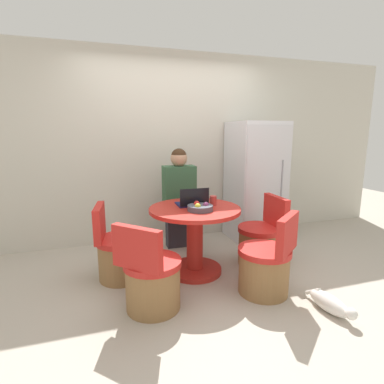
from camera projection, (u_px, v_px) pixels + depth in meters
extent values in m
plane|color=#B2A899|center=(205.00, 280.00, 3.12)|extent=(12.00, 12.00, 0.00)
cube|color=beige|center=(171.00, 148.00, 4.21)|extent=(7.00, 0.06, 2.60)
cube|color=silver|center=(255.00, 181.00, 4.26)|extent=(0.68, 0.69, 1.66)
cube|color=silver|center=(268.00, 185.00, 3.93)|extent=(0.65, 0.01, 1.56)
cylinder|color=gray|center=(282.00, 179.00, 3.96)|extent=(0.02, 0.02, 0.50)
cylinder|color=#B2261E|center=(195.00, 269.00, 3.32)|extent=(0.59, 0.59, 0.05)
cylinder|color=#B2261E|center=(195.00, 240.00, 3.25)|extent=(0.18, 0.18, 0.64)
cylinder|color=#B2261E|center=(195.00, 209.00, 3.18)|extent=(0.98, 0.98, 0.04)
cylinder|color=olive|center=(259.00, 247.00, 3.50)|extent=(0.47, 0.47, 0.39)
cylinder|color=red|center=(260.00, 229.00, 3.45)|extent=(0.50, 0.50, 0.06)
cube|color=red|center=(276.00, 211.00, 3.47)|extent=(0.08, 0.45, 0.35)
cylinder|color=olive|center=(153.00, 287.00, 2.60)|extent=(0.47, 0.47, 0.39)
cylinder|color=red|center=(152.00, 263.00, 2.56)|extent=(0.50, 0.50, 0.06)
cube|color=red|center=(137.00, 248.00, 2.35)|extent=(0.37, 0.37, 0.35)
cylinder|color=olive|center=(122.00, 260.00, 3.15)|extent=(0.47, 0.47, 0.39)
cylinder|color=red|center=(121.00, 240.00, 3.10)|extent=(0.50, 0.50, 0.06)
cube|color=red|center=(99.00, 222.00, 3.03)|extent=(0.13, 0.46, 0.35)
cylinder|color=olive|center=(264.00, 273.00, 2.86)|extent=(0.47, 0.47, 0.39)
cylinder|color=red|center=(265.00, 251.00, 2.82)|extent=(0.50, 0.50, 0.06)
cube|color=red|center=(287.00, 235.00, 2.67)|extent=(0.39, 0.34, 0.35)
cube|color=#2D2D38|center=(177.00, 230.00, 4.03)|extent=(0.28, 0.16, 0.45)
cube|color=#2D2D38|center=(178.00, 210.00, 3.92)|extent=(0.32, 0.36, 0.14)
cube|color=#2D5638|center=(179.00, 186.00, 3.78)|extent=(0.40, 0.22, 0.52)
sphere|color=tan|center=(179.00, 158.00, 3.71)|extent=(0.21, 0.21, 0.21)
sphere|color=#382314|center=(179.00, 156.00, 3.71)|extent=(0.19, 0.19, 0.19)
cube|color=#141947|center=(191.00, 204.00, 3.30)|extent=(0.32, 0.24, 0.02)
cube|color=black|center=(195.00, 197.00, 3.17)|extent=(0.32, 0.01, 0.19)
cylinder|color=#4C4C56|center=(200.00, 208.00, 3.05)|extent=(0.26, 0.26, 0.05)
sphere|color=#7A2D5B|center=(206.00, 205.00, 3.05)|extent=(0.06, 0.06, 0.06)
sphere|color=red|center=(197.00, 204.00, 3.09)|extent=(0.07, 0.07, 0.07)
sphere|color=gold|center=(198.00, 206.00, 3.00)|extent=(0.06, 0.06, 0.06)
cylinder|color=#B2332D|center=(213.00, 201.00, 3.28)|extent=(0.08, 0.08, 0.10)
ellipsoid|color=white|center=(329.00, 303.00, 2.57)|extent=(0.18, 0.41, 0.15)
sphere|color=white|center=(351.00, 314.00, 2.37)|extent=(0.10, 0.10, 0.10)
cylinder|color=white|center=(313.00, 291.00, 2.73)|extent=(0.05, 0.17, 0.13)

